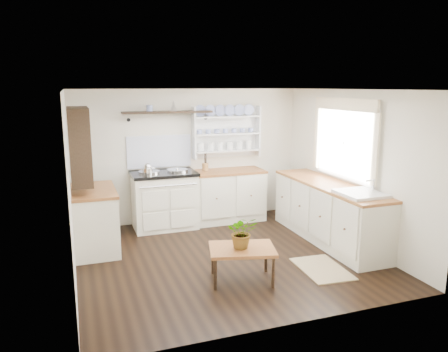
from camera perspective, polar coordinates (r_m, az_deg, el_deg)
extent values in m
cube|color=black|center=(6.23, 0.27, -10.44)|extent=(4.00, 3.80, 0.01)
cube|color=silver|center=(7.68, -4.51, 2.68)|extent=(4.00, 0.02, 2.30)
cube|color=silver|center=(6.82, 16.31, 1.11)|extent=(0.02, 3.80, 2.30)
cube|color=silver|center=(5.56, -19.50, -1.41)|extent=(0.02, 3.80, 2.30)
cube|color=white|center=(5.77, 0.30, 11.22)|extent=(4.00, 3.80, 0.01)
cube|color=white|center=(6.87, 15.48, 4.18)|extent=(0.04, 1.40, 1.00)
cube|color=white|center=(6.86, 15.34, 4.18)|extent=(0.02, 1.50, 1.10)
cube|color=#FFF2CB|center=(6.80, 15.46, 9.02)|extent=(0.04, 1.55, 0.18)
cube|color=white|center=(7.39, -7.80, -3.29)|extent=(1.03, 0.67, 0.90)
cube|color=black|center=(7.28, -7.90, 0.34)|extent=(1.07, 0.71, 0.05)
cylinder|color=silver|center=(7.23, -9.74, 0.52)|extent=(0.35, 0.35, 0.03)
cylinder|color=silver|center=(7.32, -6.11, 0.77)|extent=(0.35, 0.35, 0.03)
cylinder|color=silver|center=(6.95, -7.25, -1.26)|extent=(0.92, 0.02, 0.02)
cube|color=silver|center=(7.72, 0.47, -2.62)|extent=(1.25, 0.60, 0.88)
cube|color=brown|center=(7.62, 0.47, 0.59)|extent=(1.27, 0.63, 0.04)
cube|color=silver|center=(6.90, 13.45, -4.69)|extent=(0.60, 2.40, 0.88)
cube|color=brown|center=(6.79, 13.63, -1.13)|extent=(0.62, 2.43, 0.04)
cube|color=white|center=(6.21, 17.34, -3.27)|extent=(0.55, 0.60, 0.28)
cylinder|color=silver|center=(6.29, 18.92, -1.33)|extent=(0.02, 0.02, 0.22)
cube|color=silver|center=(6.62, -16.52, -5.56)|extent=(0.60, 1.10, 0.88)
cube|color=brown|center=(6.51, -16.74, -1.85)|extent=(0.62, 1.13, 0.04)
cube|color=white|center=(7.80, 0.12, 5.82)|extent=(1.20, 0.03, 0.90)
cube|color=white|center=(7.72, 0.35, 5.76)|extent=(1.20, 0.22, 0.02)
cylinder|color=navy|center=(7.70, 0.32, 7.76)|extent=(0.20, 0.02, 0.20)
cube|color=black|center=(7.38, -7.37, 8.27)|extent=(1.50, 0.24, 0.04)
cone|color=black|center=(7.35, -12.46, 7.22)|extent=(0.06, 0.20, 0.06)
cone|color=black|center=(7.62, -2.64, 7.63)|extent=(0.06, 0.20, 0.06)
cube|color=black|center=(6.38, -18.35, 3.92)|extent=(0.28, 0.80, 1.05)
cylinder|color=olive|center=(7.56, -2.47, 1.20)|extent=(0.11, 0.11, 0.13)
cube|color=brown|center=(5.37, 2.38, -9.53)|extent=(0.90, 0.74, 0.04)
cylinder|color=black|center=(5.21, -1.13, -12.75)|extent=(0.04, 0.04, 0.38)
cylinder|color=black|center=(5.63, -1.46, -10.82)|extent=(0.04, 0.04, 0.38)
cylinder|color=black|center=(5.29, 6.44, -12.41)|extent=(0.04, 0.04, 0.38)
cylinder|color=black|center=(5.71, 5.52, -10.55)|extent=(0.04, 0.04, 0.38)
imported|color=#3F7233|center=(5.29, 2.40, -7.30)|extent=(0.43, 0.40, 0.40)
cube|color=#9B895A|center=(5.96, 12.67, -11.73)|extent=(0.60, 0.88, 0.02)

